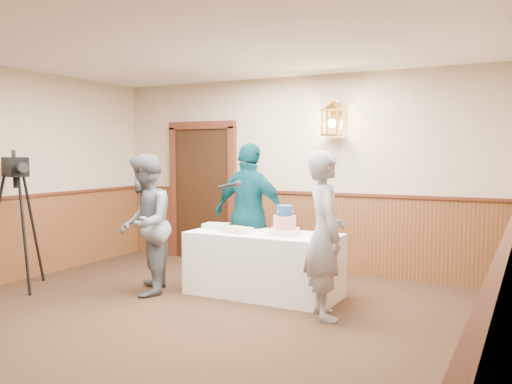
# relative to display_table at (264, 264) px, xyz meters

# --- Properties ---
(ground) EXTENTS (7.00, 7.00, 0.00)m
(ground) POSITION_rel_display_table_xyz_m (-0.27, -1.90, -0.38)
(ground) COLOR black
(ground) RESTS_ON ground
(room_shell) EXTENTS (6.02, 7.02, 2.81)m
(room_shell) POSITION_rel_display_table_xyz_m (-0.32, -1.45, 1.15)
(room_shell) COLOR #BDA88D
(room_shell) RESTS_ON ground
(display_table) EXTENTS (1.80, 0.80, 0.75)m
(display_table) POSITION_rel_display_table_xyz_m (0.00, 0.00, 0.00)
(display_table) COLOR white
(display_table) RESTS_ON ground
(tiered_cake) EXTENTS (0.42, 0.42, 0.34)m
(tiered_cake) POSITION_rel_display_table_xyz_m (0.27, -0.00, 0.51)
(tiered_cake) COLOR beige
(tiered_cake) RESTS_ON display_table
(sheet_cake_yellow) EXTENTS (0.37, 0.31, 0.07)m
(sheet_cake_yellow) POSITION_rel_display_table_xyz_m (-0.29, -0.13, 0.41)
(sheet_cake_yellow) COLOR #D1B87D
(sheet_cake_yellow) RESTS_ON display_table
(sheet_cake_green) EXTENTS (0.32, 0.27, 0.07)m
(sheet_cake_green) POSITION_rel_display_table_xyz_m (-0.69, 0.04, 0.41)
(sheet_cake_green) COLOR #9EE0A0
(sheet_cake_green) RESTS_ON display_table
(interviewer) EXTENTS (1.57, 1.03, 1.69)m
(interviewer) POSITION_rel_display_table_xyz_m (-1.29, -0.60, 0.47)
(interviewer) COLOR slate
(interviewer) RESTS_ON ground
(baker) EXTENTS (0.70, 0.75, 1.73)m
(baker) POSITION_rel_display_table_xyz_m (0.95, -0.49, 0.49)
(baker) COLOR gray
(baker) RESTS_ON ground
(assistant_p) EXTENTS (1.11, 0.55, 1.83)m
(assistant_p) POSITION_rel_display_table_xyz_m (-0.39, 0.40, 0.54)
(assistant_p) COLOR #093D4B
(assistant_p) RESTS_ON ground
(tv_camera_rig) EXTENTS (0.64, 0.60, 1.65)m
(tv_camera_rig) POSITION_rel_display_table_xyz_m (-2.87, -1.14, 0.36)
(tv_camera_rig) COLOR black
(tv_camera_rig) RESTS_ON ground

